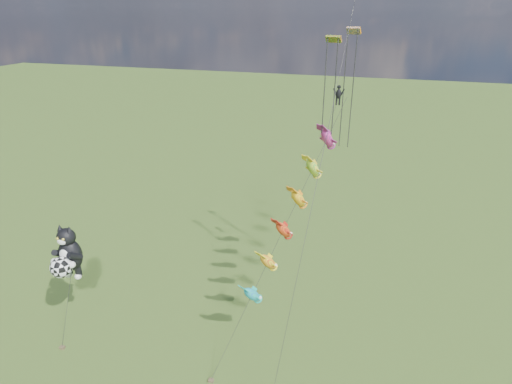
# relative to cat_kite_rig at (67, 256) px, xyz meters

# --- Properties ---
(ground) EXTENTS (300.00, 300.00, 0.00)m
(ground) POSITION_rel_cat_kite_rig_xyz_m (5.66, -3.17, -7.03)
(ground) COLOR #234010
(cat_kite_rig) EXTENTS (2.18, 3.99, 9.54)m
(cat_kite_rig) POSITION_rel_cat_kite_rig_xyz_m (0.00, 0.00, 0.00)
(cat_kite_rig) COLOR #4E3C28
(cat_kite_rig) RESTS_ON ground
(fish_windsock_rig) EXTENTS (6.98, 14.46, 18.22)m
(fish_windsock_rig) POSITION_rel_cat_kite_rig_xyz_m (16.50, 5.74, 3.20)
(fish_windsock_rig) COLOR #4E3C28
(fish_windsock_rig) RESTS_ON ground
(parafoil_rig) EXTENTS (2.80, 17.47, 26.08)m
(parafoil_rig) POSITION_rel_cat_kite_rig_xyz_m (19.00, 9.49, 12.10)
(parafoil_rig) COLOR #4E3C28
(parafoil_rig) RESTS_ON ground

